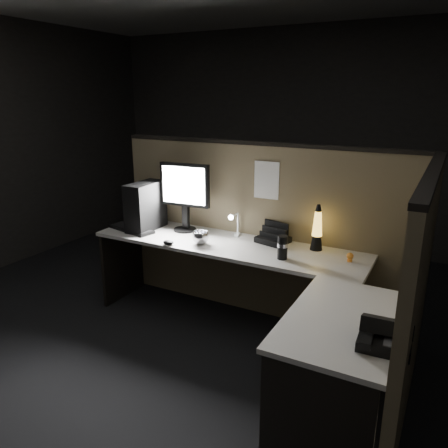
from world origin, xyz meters
The scene contains 17 objects.
floor centered at (0.00, 0.00, 0.00)m, with size 6.00×6.00×0.00m, color black.
room_shell centered at (0.00, 0.00, 1.62)m, with size 6.00×6.00×6.00m.
partition_back centered at (0.00, 0.93, 0.75)m, with size 2.66×0.06×1.50m, color brown.
partition_right centered at (1.33, 0.10, 0.75)m, with size 0.06×1.66×1.50m, color brown.
desk centered at (0.18, 0.25, 0.58)m, with size 2.60×1.60×0.73m.
pc_tower centered at (-0.97, 0.60, 0.94)m, with size 0.18×0.41×0.43m, color black.
monitor centered at (-0.64, 0.74, 1.09)m, with size 0.47×0.20×0.60m.
keyboard centered at (-1.06, 0.50, 0.74)m, with size 0.47×0.16×0.02m, color black.
mouse centered at (-0.55, 0.34, 0.75)m, with size 0.09×0.07×0.04m, color black.
clip_lamp centered at (-0.15, 0.73, 0.86)m, with size 0.04×0.17×0.22m.
organizer centered at (0.18, 0.80, 0.77)m, with size 0.28×0.26×0.18m.
lava_lamp centered at (0.55, 0.79, 0.88)m, with size 0.10×0.10×0.37m.
travel_mug centered at (0.38, 0.48, 0.82)m, with size 0.08×0.08×0.18m, color black.
steel_mug centered at (-0.33, 0.48, 0.78)m, with size 0.13×0.13×0.10m, color #B8B9C0.
figurine centered at (0.84, 0.66, 0.77)m, with size 0.05×0.05×0.05m, color orange.
pinned_paper centered at (0.07, 0.90, 1.22)m, with size 0.22×0.00×0.31m, color white.
desk_phone centered at (1.24, -0.38, 0.79)m, with size 0.25×0.27×0.15m.
Camera 1 is at (1.43, -2.40, 1.91)m, focal length 35.00 mm.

